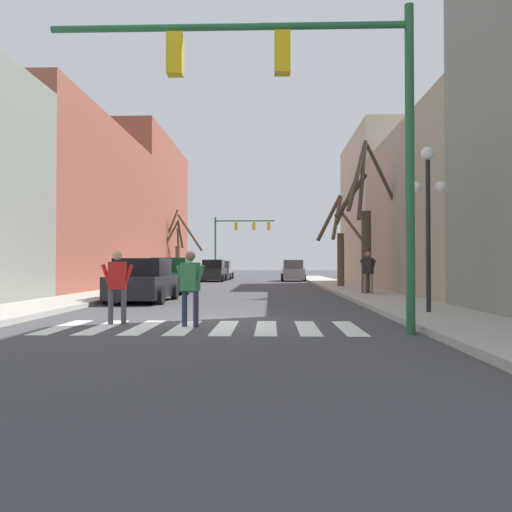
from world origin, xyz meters
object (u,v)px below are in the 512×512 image
Objects in this scene: car_parked_left_near at (172,277)px; pedestrian_crossing_street at (368,269)px; car_at_intersection at (221,271)px; traffic_signal_near at (304,94)px; traffic_signal_far at (237,233)px; car_driving_toward_lane at (293,271)px; car_parked_right_near at (143,282)px; street_tree_right_far at (178,247)px; pedestrian_on_right_sidewalk at (190,282)px; street_tree_left_near at (339,244)px; car_parked_left_far at (214,271)px; street_tree_left_far at (364,221)px; street_lamp_right_corner at (428,195)px; pedestrian_near_right_corner at (117,281)px.

pedestrian_crossing_street is (8.95, -2.69, 0.41)m from car_parked_left_near.
car_at_intersection is at bearing -29.51° from pedestrian_crossing_street.
traffic_signal_near is 41.16m from traffic_signal_far.
car_parked_right_near is at bearing 164.53° from car_driving_toward_lane.
street_tree_right_far is at bearing -17.01° from pedestrian_crossing_street.
car_parked_left_near is 0.72× the size of street_tree_right_far.
car_at_intersection is at bearing 115.21° from pedestrian_on_right_sidewalk.
street_tree_left_near reaches higher than car_parked_right_near.
traffic_signal_near reaches higher than traffic_signal_far.
traffic_signal_near is 4.66m from pedestrian_on_right_sidewalk.
car_parked_left_far is (-0.05, -5.98, 0.02)m from car_at_intersection.
car_parked_left_near is 1.01× the size of car_parked_right_near.
pedestrian_crossing_street is 0.27× the size of street_tree_left_far.
car_driving_toward_lane reaches higher than car_parked_left_near.
street_tree_right_far is (-2.87, 22.43, 2.08)m from car_parked_right_near.
traffic_signal_near is at bearing -74.96° from street_tree_right_far.
pedestrian_on_right_sidewalk is 12.73m from street_tree_left_far.
traffic_signal_near is at bearing -158.88° from car_parked_left_near.
traffic_signal_near is 4.95m from street_lamp_right_corner.
pedestrian_crossing_street reaches higher than car_parked_right_near.
traffic_signal_far reaches higher than street_lamp_right_corner.
car_parked_left_far is 21.73m from street_tree_left_far.
traffic_signal_near is 12.65m from street_tree_left_far.
street_lamp_right_corner is at bearing -78.69° from traffic_signal_far.
car_parked_left_near is (-8.91, 10.97, -2.42)m from street_lamp_right_corner.
street_tree_right_far reaches higher than street_tree_left_near.
car_at_intersection reaches higher than pedestrian_near_right_corner.
pedestrian_crossing_street is at bearing -161.26° from car_at_intersection.
pedestrian_on_right_sidewalk is (2.96, -36.69, 0.18)m from car_at_intersection.
pedestrian_on_right_sidewalk is (3.01, -30.71, 0.16)m from car_parked_left_far.
pedestrian_on_right_sidewalk is at bearing -175.39° from car_at_intersection.
car_parked_left_near is at bearing -80.38° from street_tree_right_far.
street_tree_left_near is (2.06, -13.51, 1.77)m from car_driving_toward_lane.
car_driving_toward_lane is at bearing 87.86° from traffic_signal_near.
traffic_signal_near is 32.46m from car_parked_left_far.
pedestrian_crossing_street is at bearing -173.85° from car_driving_toward_lane.
traffic_signal_near is at bearing 177.86° from car_driving_toward_lane.
car_parked_right_near is 2.32× the size of pedestrian_crossing_street.
street_lamp_right_corner is 14.34m from car_parked_left_near.
car_at_intersection is at bearing -0.50° from car_parked_left_far.
street_lamp_right_corner is 15.84m from street_tree_left_near.
street_tree_left_near is (8.72, 10.53, 1.84)m from car_parked_right_near.
car_parked_left_near is 2.35× the size of pedestrian_crossing_street.
car_parked_left_far is at bearing 96.58° from car_driving_toward_lane.
car_parked_left_far is at bearing -24.42° from pedestrian_crossing_street.
street_tree_left_far is (-0.06, 0.61, 2.12)m from pedestrian_crossing_street.
pedestrian_crossing_street is at bearing -58.76° from street_tree_right_far.
traffic_signal_far is at bearing -2.34° from car_parked_right_near.
car_parked_left_far is at bearing 179.50° from car_at_intersection.
street_lamp_right_corner is at bearing 40.53° from pedestrian_on_right_sidewalk.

